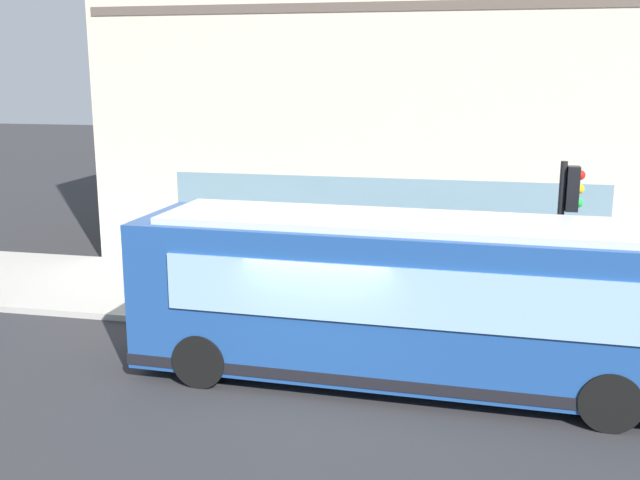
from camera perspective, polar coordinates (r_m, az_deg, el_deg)
The scene contains 9 objects.
ground at distance 13.88m, azimuth 0.23°, elevation -11.17°, with size 120.00×120.00×0.00m, color #2D2D30.
sidewalk_curb at distance 18.53m, azimuth 3.56°, elevation -4.70°, with size 4.95×40.00×0.15m, color #B2ADA3.
building_corner at distance 23.85m, azimuth 6.18°, elevation 14.95°, with size 7.52×16.89×13.15m.
city_bus_nearside at distance 13.73m, azimuth 6.66°, elevation -4.60°, with size 2.86×10.12×3.07m.
traffic_light_near_corner at distance 15.92m, azimuth 18.25°, elevation 1.68°, with size 0.32×0.49×3.72m.
fire_hydrant at distance 18.43m, azimuth 6.49°, elevation -3.45°, with size 0.35×0.35×0.74m.
pedestrian_near_building_entrance at distance 18.51m, azimuth -12.45°, elevation -1.85°, with size 0.32×0.32×1.58m.
pedestrian_by_light_pole at distance 20.66m, azimuth -10.51°, elevation -0.17°, with size 0.32×0.32×1.63m.
pedestrian_near_hydrant at distance 17.40m, azimuth 16.64°, elevation -2.80°, with size 0.32×0.32×1.69m.
Camera 1 is at (-12.40, -2.68, 5.64)m, focal length 42.12 mm.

